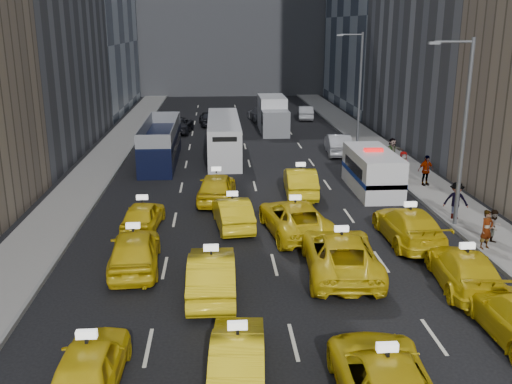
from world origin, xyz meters
TOP-DOWN VIEW (x-y plane):
  - ground at (0.00, 0.00)m, footprint 160.00×160.00m
  - sidewalk_west at (-10.50, 25.00)m, footprint 3.00×90.00m
  - sidewalk_east at (10.50, 25.00)m, footprint 3.00×90.00m
  - curb_west at (-9.05, 25.00)m, footprint 0.15×90.00m
  - curb_east at (9.05, 25.00)m, footprint 0.15×90.00m
  - streetlight_near at (9.18, 12.00)m, footprint 2.15×0.22m
  - streetlight_far at (9.18, 32.00)m, footprint 2.15×0.22m
  - taxi_4 at (-5.81, -0.00)m, footprint 1.82×4.31m
  - taxi_5 at (-1.80, 0.30)m, footprint 1.74×4.30m
  - taxi_6 at (1.94, -1.18)m, footprint 2.60×5.34m
  - taxi_8 at (-5.66, 7.94)m, footprint 2.26×4.98m
  - taxi_9 at (-2.56, 5.54)m, footprint 1.71×4.85m
  - taxi_10 at (2.53, 7.02)m, footprint 3.15×6.12m
  - taxi_11 at (6.91, 5.42)m, footprint 2.61×5.23m
  - taxi_12 at (-5.91, 12.77)m, footprint 1.99×4.16m
  - taxi_13 at (-1.58, 12.72)m, footprint 2.10×4.66m
  - taxi_14 at (1.33, 11.58)m, footprint 3.35×5.96m
  - taxi_15 at (6.34, 10.17)m, footprint 2.24×5.45m
  - taxi_16 at (-2.34, 17.01)m, footprint 2.41×5.03m
  - taxi_17 at (2.51, 17.93)m, footprint 1.97×4.98m
  - nypd_van at (6.88, 18.49)m, footprint 2.94×6.23m
  - double_decker at (-6.29, 26.76)m, footprint 2.62×10.03m
  - city_bus at (-1.77, 28.56)m, footprint 2.46×11.08m
  - box_truck at (2.91, 38.47)m, footprint 2.98×7.12m
  - misc_car_0 at (6.95, 28.52)m, footprint 2.09×4.92m
  - misc_car_1 at (-5.79, 38.62)m, footprint 2.86×5.34m
  - misc_car_2 at (2.27, 44.64)m, footprint 2.72×5.29m
  - misc_car_3 at (-3.04, 42.27)m, footprint 2.12×4.45m
  - misc_car_4 at (7.04, 45.43)m, footprint 1.92×4.39m
  - pedestrian_0 at (9.32, 8.79)m, footprint 0.74×0.62m
  - pedestrian_1 at (9.93, 9.38)m, footprint 0.84×0.61m
  - pedestrian_2 at (9.61, 12.80)m, footprint 1.31×0.84m
  - pedestrian_3 at (10.31, 18.99)m, footprint 1.18×0.76m
  - pedestrian_4 at (9.34, 20.39)m, footprint 0.88×0.49m
  - pedestrian_5 at (9.87, 24.40)m, footprint 1.78×1.14m

SIDE VIEW (x-z plane):
  - ground at x=0.00m, z-range 0.00..0.00m
  - sidewalk_west at x=-10.50m, z-range 0.00..0.15m
  - sidewalk_east at x=10.50m, z-range 0.00..0.15m
  - curb_west at x=-9.05m, z-range 0.00..0.18m
  - curb_east at x=9.05m, z-range 0.00..0.18m
  - taxi_12 at x=-5.91m, z-range 0.00..1.37m
  - taxi_5 at x=-1.80m, z-range 0.00..1.39m
  - misc_car_4 at x=7.04m, z-range 0.00..1.40m
  - misc_car_1 at x=-5.79m, z-range 0.00..1.43m
  - taxi_4 at x=-5.81m, z-range 0.00..1.46m
  - taxi_11 at x=6.91m, z-range 0.00..1.46m
  - taxi_6 at x=1.94m, z-range 0.00..1.46m
  - misc_car_2 at x=2.27m, z-range 0.00..1.47m
  - misc_car_3 at x=-3.04m, z-range 0.00..1.47m
  - taxi_13 at x=-1.58m, z-range 0.00..1.48m
  - taxi_14 at x=1.33m, z-range 0.00..1.57m
  - misc_car_0 at x=6.95m, z-range 0.00..1.58m
  - taxi_15 at x=6.34m, z-range 0.00..1.58m
  - taxi_9 at x=-2.56m, z-range 0.00..1.59m
  - taxi_17 at x=2.51m, z-range 0.00..1.61m
  - taxi_10 at x=2.53m, z-range 0.00..1.65m
  - taxi_16 at x=-2.34m, z-range 0.00..1.66m
  - taxi_8 at x=-5.66m, z-range 0.00..1.66m
  - pedestrian_1 at x=9.93m, z-range 0.15..1.70m
  - pedestrian_0 at x=9.32m, z-range 0.15..1.89m
  - pedestrian_4 at x=9.34m, z-range 0.15..1.95m
  - pedestrian_3 at x=10.31m, z-range 0.15..2.01m
  - pedestrian_5 at x=9.87m, z-range 0.15..2.01m
  - pedestrian_2 at x=9.61m, z-range 0.15..2.03m
  - nypd_van at x=6.88m, z-range -0.12..2.46m
  - city_bus at x=-1.77m, z-range -0.02..2.84m
  - double_decker at x=-6.29m, z-range -0.02..2.88m
  - box_truck at x=2.91m, z-range -0.03..3.14m
  - streetlight_near at x=9.18m, z-range 0.42..9.42m
  - streetlight_far at x=9.18m, z-range 0.42..9.42m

